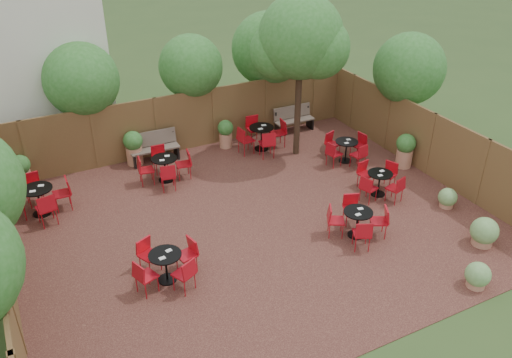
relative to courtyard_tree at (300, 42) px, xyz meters
name	(u,v)px	position (x,y,z in m)	size (l,w,h in m)	color
ground	(254,222)	(-3.07, -2.98, -3.75)	(80.00, 80.00, 0.00)	#354F23
courtyard_paving	(254,222)	(-3.07, -2.98, -3.74)	(12.00, 10.00, 0.02)	#3D1C18
fence_back	(186,121)	(-3.07, 2.02, -2.75)	(12.00, 0.08, 2.00)	brown
fence_left	(4,256)	(-9.07, -2.98, -2.75)	(0.08, 10.00, 2.00)	brown
fence_right	(431,144)	(2.93, -2.98, -2.75)	(0.08, 10.00, 2.00)	brown
neighbour_building	(11,25)	(-7.57, 5.02, 0.25)	(5.00, 4.00, 8.00)	silver
overhang_foliage	(160,104)	(-4.59, -0.38, -1.03)	(15.66, 10.81, 2.61)	#296621
courtyard_tree	(300,42)	(0.00, 0.00, 0.00)	(2.74, 2.64, 5.18)	black
park_bench_left	(154,146)	(-4.35, 1.64, -3.23)	(1.59, 0.53, 0.98)	brown
park_bench_right	(293,118)	(0.86, 1.64, -3.26)	(1.48, 0.48, 0.91)	brown
bistro_tables	(236,182)	(-2.92, -1.52, -3.29)	(10.79, 7.14, 0.93)	black
planters	(203,150)	(-3.09, 0.55, -3.15)	(11.48, 4.65, 1.12)	#AE7457
low_shrubs	(473,235)	(1.29, -6.39, -3.41)	(2.39, 3.33, 0.74)	#AE7457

